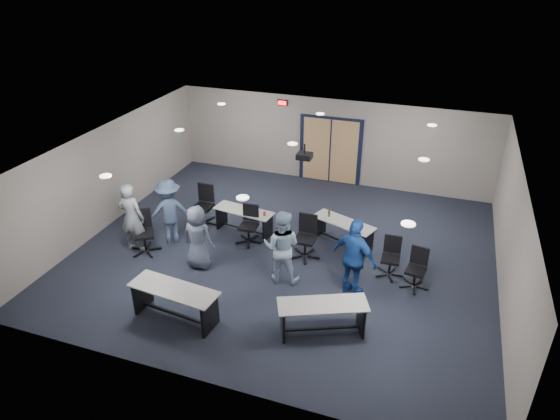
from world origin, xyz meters
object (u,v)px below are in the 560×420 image
(person_lightblue, at_px, (282,247))
(person_navy, at_px, (354,258))
(chair_back_b, at_px, (248,225))
(chair_loose_left, at_px, (144,233))
(table_front_right, at_px, (322,313))
(person_back, at_px, (169,211))
(chair_back_a, at_px, (203,206))
(person_plaid, at_px, (198,237))
(table_back_left, at_px, (244,217))
(chair_back_c, at_px, (305,238))
(table_front_left, at_px, (175,298))
(person_gray, at_px, (131,218))
(chair_loose_right, at_px, (416,269))
(table_back_right, at_px, (343,229))
(chair_back_d, at_px, (391,258))

(person_lightblue, xyz_separation_m, person_navy, (1.63, 0.01, 0.04))
(chair_back_b, height_order, chair_loose_left, chair_loose_left)
(table_front_right, relative_size, person_back, 1.06)
(chair_back_a, distance_m, person_plaid, 2.07)
(person_plaid, bearing_deg, table_back_left, -98.08)
(chair_back_b, xyz_separation_m, person_plaid, (-0.70, -1.38, 0.29))
(table_back_left, relative_size, chair_back_c, 1.53)
(table_front_left, xyz_separation_m, person_navy, (3.22, 2.01, 0.40))
(person_plaid, bearing_deg, chair_back_b, -112.82)
(table_front_right, bearing_deg, chair_back_c, 89.92)
(person_back, bearing_deg, person_plaid, 110.58)
(table_back_left, relative_size, person_gray, 0.91)
(table_back_left, relative_size, person_plaid, 1.06)
(table_back_left, distance_m, chair_back_c, 1.98)
(chair_back_a, bearing_deg, chair_back_b, -17.38)
(person_gray, bearing_deg, chair_back_a, -121.77)
(table_back_left, bearing_deg, chair_loose_right, -4.51)
(chair_back_c, xyz_separation_m, person_gray, (-4.11, -1.07, 0.37))
(table_front_right, distance_m, table_back_right, 3.39)
(table_front_left, xyz_separation_m, table_back_right, (2.57, 3.94, -0.06))
(person_gray, bearing_deg, table_front_left, 136.84)
(table_back_left, distance_m, chair_back_a, 1.24)
(chair_back_d, distance_m, person_lightblue, 2.53)
(chair_loose_right, bearing_deg, table_front_left, -140.31)
(chair_back_a, distance_m, chair_loose_left, 1.91)
(chair_back_b, distance_m, chair_back_c, 1.58)
(person_gray, relative_size, person_plaid, 1.16)
(chair_loose_right, bearing_deg, chair_back_a, 178.23)
(chair_back_c, distance_m, chair_loose_right, 2.68)
(table_front_right, bearing_deg, chair_back_d, 44.25)
(person_navy, bearing_deg, chair_loose_left, 23.44)
(chair_back_d, bearing_deg, table_back_left, 167.11)
(table_front_left, distance_m, person_navy, 3.82)
(person_gray, xyz_separation_m, person_lightblue, (3.87, 0.01, -0.04))
(chair_loose_right, distance_m, person_lightblue, 3.00)
(chair_loose_right, bearing_deg, chair_back_b, -178.89)
(chair_back_a, bearing_deg, table_front_right, -36.54)
(chair_back_c, bearing_deg, person_plaid, -152.35)
(table_back_right, xyz_separation_m, chair_back_d, (1.33, -0.97, 0.02))
(chair_loose_right, relative_size, person_navy, 0.52)
(chair_loose_right, height_order, person_navy, person_navy)
(chair_back_a, distance_m, chair_back_d, 5.23)
(person_plaid, relative_size, person_lightblue, 0.90)
(table_back_right, relative_size, chair_back_a, 1.55)
(person_lightblue, bearing_deg, person_plaid, -2.50)
(table_back_left, distance_m, chair_loose_right, 4.64)
(person_gray, xyz_separation_m, person_plaid, (1.85, -0.12, -0.13))
(chair_loose_left, xyz_separation_m, person_plaid, (1.56, -0.11, 0.24))
(table_back_right, bearing_deg, table_front_left, -101.82)
(person_plaid, bearing_deg, person_back, -29.61)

